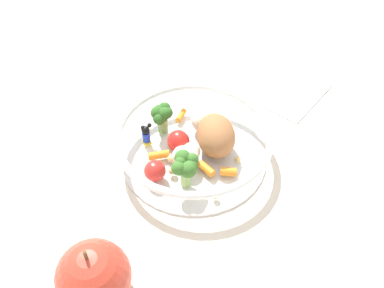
{
  "coord_description": "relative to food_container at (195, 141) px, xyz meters",
  "views": [
    {
      "loc": [
        0.39,
        0.11,
        0.45
      ],
      "look_at": [
        0.0,
        -0.0,
        0.03
      ],
      "focal_mm": 38.09,
      "sensor_mm": 36.0,
      "label": 1
    }
  ],
  "objects": [
    {
      "name": "loose_apple",
      "position": [
        0.23,
        -0.04,
        0.01
      ],
      "size": [
        0.08,
        0.08,
        0.09
      ],
      "color": "#BC3828",
      "rests_on": "ground_plane"
    },
    {
      "name": "food_container",
      "position": [
        0.0,
        0.0,
        0.0
      ],
      "size": [
        0.22,
        0.22,
        0.06
      ],
      "color": "white",
      "rests_on": "ground_plane"
    },
    {
      "name": "folded_napkin",
      "position": [
        -0.19,
        0.11,
        -0.03
      ],
      "size": [
        0.16,
        0.16,
        0.01
      ],
      "primitive_type": "cube",
      "rotation": [
        0.0,
        0.0,
        -0.39
      ],
      "color": "white",
      "rests_on": "ground_plane"
    },
    {
      "name": "ground_plane",
      "position": [
        0.0,
        -0.0,
        -0.03
      ],
      "size": [
        2.4,
        2.4,
        0.0
      ],
      "primitive_type": "plane",
      "color": "silver"
    }
  ]
}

